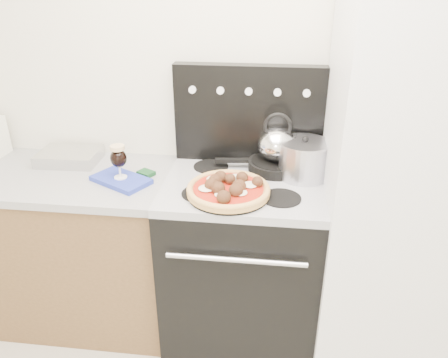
# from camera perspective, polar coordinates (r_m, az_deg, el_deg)

# --- Properties ---
(room_shell) EXTENTS (3.52, 3.01, 2.52)m
(room_shell) POSITION_cam_1_polar(r_m,az_deg,el_deg) (1.18, -4.47, -4.56)
(room_shell) COLOR #BCB4A2
(room_shell) RESTS_ON ground
(base_cabinet) EXTENTS (1.45, 0.60, 0.86)m
(base_cabinet) POSITION_cam_1_polar(r_m,az_deg,el_deg) (2.67, -22.21, -8.25)
(base_cabinet) COLOR brown
(base_cabinet) RESTS_ON ground
(countertop) EXTENTS (1.48, 0.63, 0.04)m
(countertop) POSITION_cam_1_polar(r_m,az_deg,el_deg) (2.47, -23.94, 0.49)
(countertop) COLOR #9F9FA0
(countertop) RESTS_ON base_cabinet
(stove_body) EXTENTS (0.76, 0.65, 0.88)m
(stove_body) POSITION_cam_1_polar(r_m,az_deg,el_deg) (2.35, 2.32, -10.89)
(stove_body) COLOR black
(stove_body) RESTS_ON ground
(cooktop) EXTENTS (0.76, 0.65, 0.04)m
(cooktop) POSITION_cam_1_polar(r_m,az_deg,el_deg) (2.11, 2.55, -0.82)
(cooktop) COLOR #ADADB2
(cooktop) RESTS_ON stove_body
(backguard) EXTENTS (0.76, 0.08, 0.50)m
(backguard) POSITION_cam_1_polar(r_m,az_deg,el_deg) (2.26, 3.25, 8.46)
(backguard) COLOR black
(backguard) RESTS_ON cooktop
(fridge) EXTENTS (0.64, 0.68, 1.90)m
(fridge) POSITION_cam_1_polar(r_m,az_deg,el_deg) (2.13, 21.60, -0.88)
(fridge) COLOR silver
(fridge) RESTS_ON ground
(foil_sheet) EXTENTS (0.32, 0.24, 0.06)m
(foil_sheet) POSITION_cam_1_polar(r_m,az_deg,el_deg) (2.49, -19.52, 2.78)
(foil_sheet) COLOR silver
(foil_sheet) RESTS_ON countertop
(oven_mitt) EXTENTS (0.33, 0.28, 0.02)m
(oven_mitt) POSITION_cam_1_polar(r_m,az_deg,el_deg) (2.19, -13.30, -0.11)
(oven_mitt) COLOR #293AAF
(oven_mitt) RESTS_ON countertop
(beer_glass) EXTENTS (0.10, 0.10, 0.17)m
(beer_glass) POSITION_cam_1_polar(r_m,az_deg,el_deg) (2.15, -13.56, 2.22)
(beer_glass) COLOR black
(beer_glass) RESTS_ON oven_mitt
(pizza_pan) EXTENTS (0.38, 0.38, 0.01)m
(pizza_pan) POSITION_cam_1_polar(r_m,az_deg,el_deg) (1.97, 0.56, -2.01)
(pizza_pan) COLOR black
(pizza_pan) RESTS_ON cooktop
(pizza) EXTENTS (0.47, 0.47, 0.05)m
(pizza) POSITION_cam_1_polar(r_m,az_deg,el_deg) (1.95, 0.57, -1.17)
(pizza) COLOR gold
(pizza) RESTS_ON pizza_pan
(skillet) EXTENTS (0.31, 0.31, 0.05)m
(skillet) POSITION_cam_1_polar(r_m,az_deg,el_deg) (2.22, 6.74, 1.80)
(skillet) COLOR black
(skillet) RESTS_ON cooktop
(tea_kettle) EXTENTS (0.23, 0.23, 0.21)m
(tea_kettle) POSITION_cam_1_polar(r_m,az_deg,el_deg) (2.17, 6.91, 4.91)
(tea_kettle) COLOR silver
(tea_kettle) RESTS_ON skillet
(stock_pot) EXTENTS (0.27, 0.27, 0.17)m
(stock_pot) POSITION_cam_1_polar(r_m,az_deg,el_deg) (2.14, 10.36, 2.42)
(stock_pot) COLOR silver
(stock_pot) RESTS_ON cooktop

